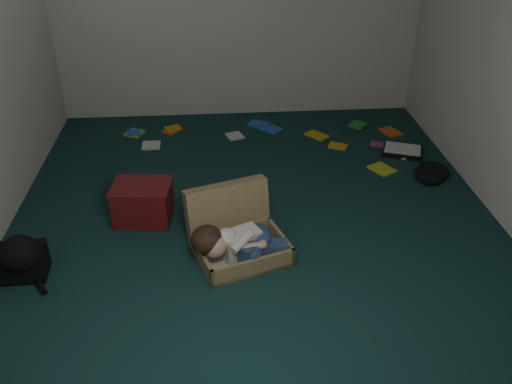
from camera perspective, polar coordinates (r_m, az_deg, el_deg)
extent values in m
plane|color=#102E2D|center=(4.50, -0.15, -2.83)|extent=(4.50, 4.50, 0.00)
plane|color=silver|center=(1.93, 5.04, -8.05)|extent=(4.50, 0.00, 4.50)
cube|color=olive|center=(4.03, -1.44, -6.19)|extent=(0.76, 0.64, 0.15)
cube|color=beige|center=(4.05, -1.44, -6.60)|extent=(0.69, 0.57, 0.02)
cube|color=olive|center=(4.17, -3.00, -2.14)|extent=(0.68, 0.39, 0.48)
cube|color=silver|center=(3.96, -1.61, -5.43)|extent=(0.32, 0.26, 0.20)
sphere|color=tan|center=(3.85, -4.37, -5.70)|extent=(0.18, 0.18, 0.18)
ellipsoid|color=black|center=(3.86, -5.16, -5.02)|extent=(0.23, 0.24, 0.20)
ellipsoid|color=navy|center=(4.00, 0.20, -4.90)|extent=(0.21, 0.24, 0.20)
cube|color=navy|center=(3.91, -0.22, -6.07)|extent=(0.26, 0.25, 0.13)
cube|color=navy|center=(3.96, 1.70, -5.93)|extent=(0.22, 0.11, 0.10)
sphere|color=white|center=(4.02, 2.67, -5.63)|extent=(0.10, 0.10, 0.10)
sphere|color=white|center=(3.98, 3.07, -6.25)|extent=(0.09, 0.09, 0.09)
cylinder|color=tan|center=(3.85, -0.32, -5.76)|extent=(0.18, 0.11, 0.06)
cube|color=#5B1214|center=(4.51, -11.80, -1.20)|extent=(0.48, 0.39, 0.30)
cube|color=#5B1214|center=(4.43, -12.02, 0.56)|extent=(0.50, 0.41, 0.02)
cube|color=black|center=(5.72, 15.15, 4.19)|extent=(0.47, 0.41, 0.05)
cube|color=white|center=(5.71, 15.19, 4.44)|extent=(0.42, 0.36, 0.01)
cube|color=#B7C422|center=(6.08, -12.65, 6.02)|extent=(0.19, 0.14, 0.02)
cube|color=#CE551B|center=(6.07, -8.84, 6.40)|extent=(0.23, 0.23, 0.02)
cube|color=silver|center=(5.88, -2.25, 5.91)|extent=(0.19, 0.22, 0.02)
cube|color=#2158B3|center=(6.05, 1.53, 6.67)|extent=(0.20, 0.23, 0.02)
cube|color=gold|center=(5.93, 6.43, 5.94)|extent=(0.23, 0.22, 0.02)
cube|color=#278825|center=(6.24, 10.69, 6.91)|extent=(0.20, 0.16, 0.02)
cube|color=#A52980|center=(5.84, 12.99, 4.91)|extent=(0.23, 0.23, 0.02)
cube|color=beige|center=(5.69, 15.56, 3.79)|extent=(0.17, 0.21, 0.02)
cube|color=#B7C422|center=(5.35, 13.13, 2.35)|extent=(0.21, 0.23, 0.02)
cube|color=#CE551B|center=(6.15, 13.96, 6.15)|extent=(0.23, 0.21, 0.02)
cube|color=silver|center=(5.77, -10.96, 4.83)|extent=(0.21, 0.17, 0.02)
cube|color=#2158B3|center=(6.15, 0.31, 7.10)|extent=(0.23, 0.23, 0.02)
cube|color=gold|center=(5.71, 8.65, 4.74)|extent=(0.16, 0.20, 0.02)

